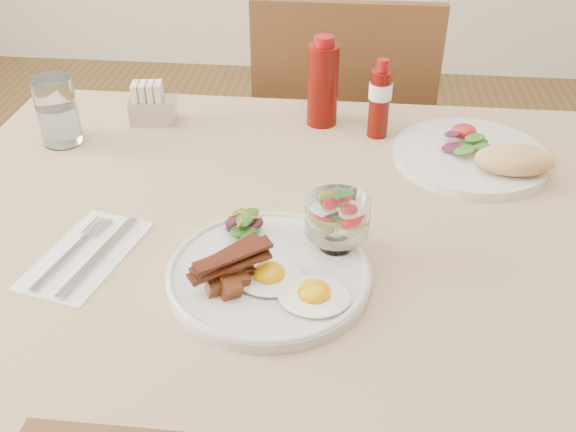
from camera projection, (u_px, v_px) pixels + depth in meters
name	position (u px, v px, depth m)	size (l,w,h in m)	color
table	(331.00, 264.00, 1.05)	(1.33, 0.88, 0.75)	brown
chair_far	(341.00, 146.00, 1.67)	(0.42, 0.42, 0.93)	brown
main_plate	(269.00, 275.00, 0.88)	(0.28, 0.28, 0.02)	silver
fried_eggs	(291.00, 285.00, 0.84)	(0.17, 0.13, 0.03)	white
bacon_potato_pile	(230.00, 270.00, 0.83)	(0.11, 0.09, 0.05)	maroon
side_salad	(245.00, 224.00, 0.93)	(0.06, 0.06, 0.03)	#285316
fruit_cup	(337.00, 217.00, 0.89)	(0.09, 0.09, 0.09)	white
second_plate	(480.00, 156.00, 1.13)	(0.28, 0.28, 0.07)	silver
ketchup_bottle	(323.00, 84.00, 1.23)	(0.07, 0.07, 0.18)	#500804
hot_sauce_bottle	(380.00, 100.00, 1.19)	(0.05, 0.05, 0.15)	#500804
sugar_caddy	(152.00, 106.00, 1.26)	(0.10, 0.06, 0.08)	#AEAEB2
water_glass	(58.00, 115.00, 1.18)	(0.07, 0.07, 0.13)	white
napkin_cutlery	(87.00, 255.00, 0.92)	(0.15, 0.22, 0.01)	white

